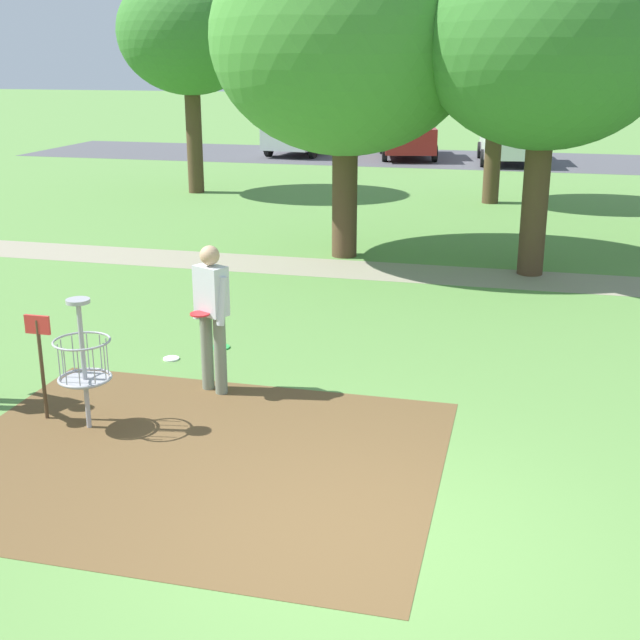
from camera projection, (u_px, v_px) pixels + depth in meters
ground_plane at (353, 541)px, 6.68m from camera, size 160.00×160.00×0.00m
dirt_tee_pad at (192, 458)px, 8.05m from camera, size 4.74×3.84×0.01m
disc_golf_basket at (78, 358)px, 8.51m from camera, size 0.98×0.58×1.39m
player_throwing at (212, 311)px, 9.37m from camera, size 0.49×0.45×1.71m
frisbee_by_tee at (220, 347)px, 11.08m from camera, size 0.25×0.25×0.02m
frisbee_mid_grass at (171, 359)px, 10.66m from camera, size 0.20×0.20×0.02m
tree_near_left at (548, 41)px, 13.64m from camera, size 4.17×4.17×5.71m
tree_near_right at (190, 33)px, 22.29m from camera, size 3.85×3.85×5.91m
tree_mid_left at (499, 59)px, 20.82m from camera, size 3.51×3.51×5.11m
tree_mid_right at (346, 38)px, 14.93m from camera, size 4.89×4.89×6.07m
parking_lot_strip at (497, 160)px, 30.71m from camera, size 36.00×6.00×0.01m
parked_car_leftmost at (303, 130)px, 32.43m from camera, size 2.33×4.38×1.84m
parked_car_center_left at (408, 133)px, 31.25m from camera, size 2.62×4.48×1.84m
parked_car_center_right at (508, 137)px, 29.72m from camera, size 2.30×4.37×1.84m
gravel_path at (454, 275)px, 14.70m from camera, size 40.00×1.34×0.00m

